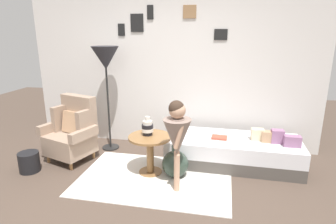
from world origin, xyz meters
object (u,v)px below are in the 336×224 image
person_child (177,134)px  vase_striped (148,128)px  armchair (73,132)px  magazine_basket (29,162)px  floor_lamp (106,61)px  book_on_daybed (219,137)px  daybed (232,151)px  demijohn_near (175,164)px  side_table (150,147)px

person_child → vase_striped: bearing=141.1°
armchair → magazine_basket: 0.71m
vase_striped → floor_lamp: size_ratio=0.16×
armchair → book_on_daybed: bearing=7.0°
armchair → daybed: bearing=7.4°
vase_striped → book_on_daybed: (0.95, 0.44, -0.23)m
floor_lamp → person_child: floor_lamp is taller
vase_striped → person_child: 0.61m
daybed → vase_striped: bearing=-157.5°
armchair → floor_lamp: floor_lamp is taller
floor_lamp → book_on_daybed: bearing=-7.4°
person_child → demijohn_near: 0.63m
book_on_daybed → magazine_basket: (-2.59, -0.77, -0.28)m
book_on_daybed → side_table: bearing=-152.6°
book_on_daybed → vase_striped: bearing=-155.4°
side_table → vase_striped: 0.26m
vase_striped → person_child: person_child is taller
armchair → person_child: person_child is taller
daybed → vase_striped: (-1.15, -0.48, 0.45)m
side_table → vase_striped: size_ratio=2.22×
side_table → magazine_basket: size_ratio=2.08×
person_child → book_on_daybed: bearing=59.2°
armchair → floor_lamp: size_ratio=0.58×
book_on_daybed → magazine_basket: bearing=-163.4°
book_on_daybed → floor_lamp: bearing=172.6°
person_child → book_on_daybed: size_ratio=5.17×
armchair → demijohn_near: size_ratio=2.18×
armchair → magazine_basket: bearing=-129.0°
magazine_basket → book_on_daybed: bearing=16.6°
armchair → side_table: 1.28m
vase_striped → book_on_daybed: 1.08m
side_table → daybed: bearing=24.8°
daybed → vase_striped: size_ratio=7.32×
person_child → armchair: bearing=162.1°
magazine_basket → side_table: bearing=10.1°
daybed → magazine_basket: 2.90m
armchair → vase_striped: bearing=-7.8°
person_child → magazine_basket: (-2.10, 0.04, -0.59)m
daybed → book_on_daybed: 0.30m
side_table → magazine_basket: bearing=-169.9°
vase_striped → demijohn_near: size_ratio=0.59×
demijohn_near → magazine_basket: bearing=-172.4°
person_child → book_on_daybed: (0.49, 0.82, -0.31)m
vase_striped → person_child: size_ratio=0.23×
armchair → magazine_basket: armchair is taller
person_child → floor_lamp: bearing=141.4°
side_table → magazine_basket: (-1.67, -0.30, -0.25)m
side_table → person_child: (0.43, -0.34, 0.34)m
floor_lamp → demijohn_near: bearing=-30.7°
side_table → floor_lamp: bearing=141.4°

